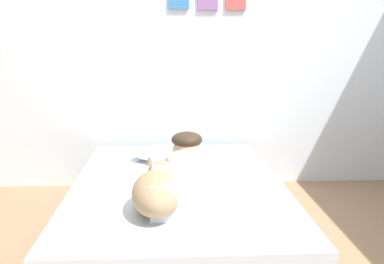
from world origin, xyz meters
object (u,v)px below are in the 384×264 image
person_lying (190,173)px  cell_phone (165,179)px  coffee_cup (203,156)px  bed (179,212)px  pillow (169,153)px  dog (158,190)px

person_lying → cell_phone: (-0.14, 0.21, -0.10)m
coffee_cup → cell_phone: 0.50m
bed → pillow: (-0.05, 0.51, 0.25)m
coffee_cup → bed: bearing=-111.6°
person_lying → dog: person_lying is taller
pillow → cell_phone: size_ratio=3.71×
bed → coffee_cup: bearing=68.4°
pillow → person_lying: bearing=-80.4°
bed → person_lying: person_lying is taller
cell_phone → bed: bearing=-32.0°
coffee_cup → cell_phone: (-0.27, -0.42, -0.03)m
person_lying → cell_phone: 0.28m
pillow → dog: (-0.06, -0.94, 0.05)m
pillow → cell_phone: pillow is taller
pillow → coffee_cup: bearing=-8.8°
person_lying → coffee_cup: person_lying is taller
pillow → dog: 0.94m
bed → coffee_cup: (0.19, 0.47, 0.23)m
dog → coffee_cup: bearing=71.6°
person_lying → cell_phone: person_lying is taller
bed → pillow: 0.57m
bed → cell_phone: cell_phone is taller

